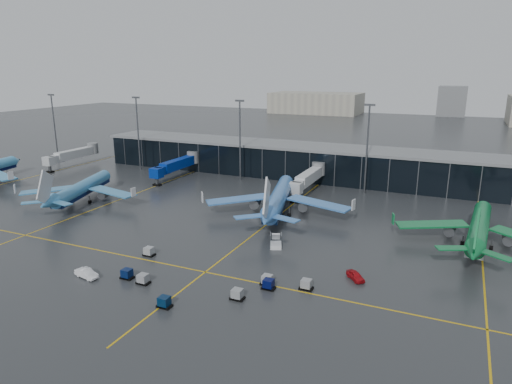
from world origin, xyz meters
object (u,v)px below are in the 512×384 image
at_px(airliner_arkefly, 82,180).
at_px(airliner_aer_lingus, 481,217).
at_px(baggage_carts, 206,281).
at_px(service_van_white, 87,273).
at_px(mobile_airstair, 276,244).
at_px(airliner_klm_near, 279,188).
at_px(service_van_red, 355,276).

height_order(airliner_arkefly, airliner_aer_lingus, airliner_aer_lingus).
bearing_deg(baggage_carts, service_van_white, -163.29).
height_order(baggage_carts, service_van_white, baggage_carts).
distance_m(airliner_aer_lingus, mobile_airstair, 41.77).
xyz_separation_m(airliner_klm_near, service_van_red, (25.48, -28.77, -5.84)).
xyz_separation_m(airliner_arkefly, baggage_carts, (55.52, -29.33, -5.15)).
relative_size(baggage_carts, service_van_red, 8.11).
distance_m(mobile_airstair, service_van_white, 36.03).
bearing_deg(airliner_klm_near, airliner_arkefly, 178.54).
relative_size(airliner_aer_lingus, mobile_airstair, 10.19).
relative_size(airliner_arkefly, airliner_aer_lingus, 1.00).
xyz_separation_m(airliner_aer_lingus, baggage_carts, (-41.54, -38.60, -5.18)).
distance_m(airliner_klm_near, mobile_airstair, 22.84).
distance_m(airliner_arkefly, service_van_white, 50.24).
bearing_deg(service_van_red, airliner_klm_near, 89.19).
xyz_separation_m(mobile_airstair, service_van_white, (-24.66, -26.27, 0.01)).
xyz_separation_m(airliner_arkefly, service_van_red, (77.79, -17.16, -5.19)).
distance_m(baggage_carts, mobile_airstair, 20.67).
xyz_separation_m(airliner_klm_near, service_van_white, (-17.04, -47.02, -5.78)).
xyz_separation_m(airliner_klm_near, airliner_aer_lingus, (44.75, -2.33, -0.62)).
bearing_deg(airliner_aer_lingus, airliner_klm_near, -178.89).
bearing_deg(airliner_aer_lingus, service_van_white, -140.03).
bearing_deg(service_van_red, mobile_airstair, 113.47).
height_order(airliner_aer_lingus, service_van_white, airliner_aer_lingus).
distance_m(airliner_aer_lingus, service_van_white, 76.43).
bearing_deg(service_van_white, baggage_carts, -62.83).
xyz_separation_m(airliner_aer_lingus, mobile_airstair, (-37.13, -18.41, -5.17)).
relative_size(airliner_arkefly, service_van_white, 8.10).
xyz_separation_m(airliner_klm_near, baggage_carts, (3.21, -40.94, -5.80)).
xyz_separation_m(airliner_arkefly, service_van_white, (35.27, -35.41, -5.13)).
height_order(mobile_airstair, service_van_red, mobile_airstair).
height_order(airliner_klm_near, service_van_white, airliner_klm_near).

